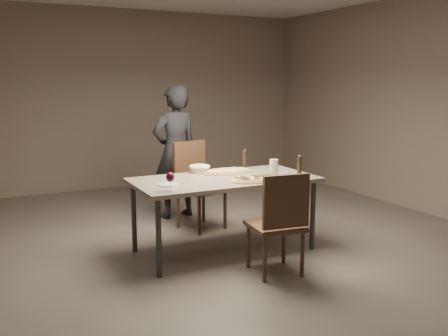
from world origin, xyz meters
name	(u,v)px	position (x,y,z in m)	size (l,w,h in m)	color
room	(224,112)	(0.00, 0.00, 1.40)	(7.00, 7.00, 7.00)	#605953
dining_table	(224,184)	(0.00, 0.00, 0.69)	(1.80, 0.90, 0.75)	gray
zucchini_pizza	(257,179)	(0.22, -0.26, 0.77)	(0.55, 0.30, 0.05)	tan
ham_pizza	(227,171)	(0.16, 0.24, 0.77)	(0.55, 0.30, 0.04)	tan
bread_basket	(200,168)	(-0.10, 0.37, 0.80)	(0.22, 0.22, 0.08)	beige
oil_dish	(244,178)	(0.16, -0.12, 0.76)	(0.14, 0.14, 0.02)	white
pepper_mill_left	(244,160)	(0.43, 0.36, 0.85)	(0.06, 0.06, 0.22)	black
pepper_mill_right	(299,165)	(0.77, -0.18, 0.85)	(0.05, 0.05, 0.20)	black
carafe	(274,169)	(0.45, -0.21, 0.84)	(0.09, 0.09, 0.18)	silver
wine_glass	(170,178)	(-0.68, -0.30, 0.87)	(0.07, 0.07, 0.17)	silver
side_plate	(168,185)	(-0.62, -0.08, 0.76)	(0.19, 0.19, 0.01)	white
chair_near	(280,219)	(0.14, -0.81, 0.52)	(0.49, 0.49, 0.93)	#452D1D
chair_far	(196,180)	(0.09, 0.90, 0.56)	(0.59, 0.59, 1.00)	#452D1D
diner	(175,152)	(0.03, 1.42, 0.83)	(0.60, 0.40, 1.65)	black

